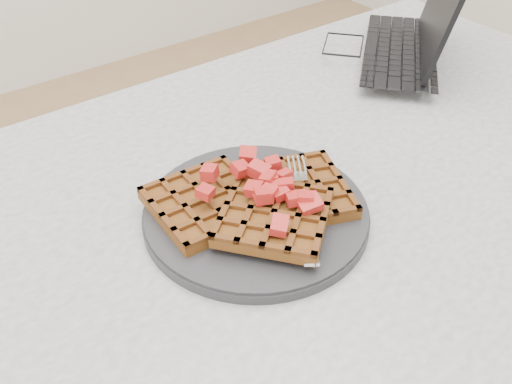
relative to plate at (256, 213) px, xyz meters
The scene contains 6 objects.
table 0.16m from the plate, ahead, with size 1.20×0.80×0.75m.
plate is the anchor object (origin of this frame).
waffles 0.02m from the plate, 87.49° to the right, with size 0.24×0.22×0.03m.
strawberry_pile 0.05m from the plate, 90.00° to the right, with size 0.15×0.15×0.02m, color #A01111, non-canonical shape.
fork 0.05m from the plate, 45.07° to the right, with size 0.02×0.18×0.02m, color silver, non-canonical shape.
laptop 0.48m from the plate, 24.80° to the left, with size 0.36×0.35×0.20m.
Camera 1 is at (-0.41, -0.39, 1.20)m, focal length 40.00 mm.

